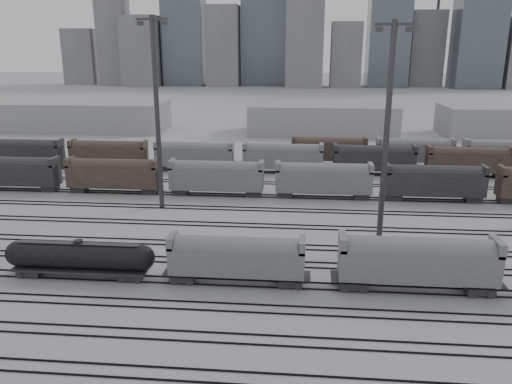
# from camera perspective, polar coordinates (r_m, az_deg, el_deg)

# --- Properties ---
(ground) EXTENTS (900.00, 900.00, 0.00)m
(ground) POSITION_cam_1_polar(r_m,az_deg,el_deg) (50.12, -0.31, -10.98)
(ground) COLOR #B6B6BB
(ground) RESTS_ON ground
(tracks) EXTENTS (220.00, 71.50, 0.16)m
(tracks) POSITION_cam_1_polar(r_m,az_deg,el_deg) (66.10, 1.15, -4.02)
(tracks) COLOR black
(tracks) RESTS_ON ground
(tank_car_b) EXTENTS (15.75, 2.62, 3.89)m
(tank_car_b) POSITION_cam_1_polar(r_m,az_deg,el_deg) (54.62, -19.50, -7.00)
(tank_car_b) COLOR black
(tank_car_b) RESTS_ON ground
(hopper_car_a) EXTENTS (13.56, 2.69, 4.85)m
(hopper_car_a) POSITION_cam_1_polar(r_m,az_deg,el_deg) (49.93, -2.24, -7.31)
(hopper_car_a) COLOR black
(hopper_car_a) RESTS_ON ground
(hopper_car_b) EXTENTS (15.07, 2.99, 5.39)m
(hopper_car_b) POSITION_cam_1_polar(r_m,az_deg,el_deg) (50.73, 17.98, -7.33)
(hopper_car_b) COLOR black
(hopper_car_b) RESTS_ON ground
(light_mast_b) EXTENTS (4.34, 0.69, 27.14)m
(light_mast_b) POSITION_cam_1_polar(r_m,az_deg,el_deg) (72.69, -11.26, 9.14)
(light_mast_b) COLOR #353537
(light_mast_b) RESTS_ON ground
(light_mast_c) EXTENTS (4.12, 0.66, 25.77)m
(light_mast_c) POSITION_cam_1_polar(r_m,az_deg,el_deg) (57.66, 14.70, 6.45)
(light_mast_c) COLOR #353537
(light_mast_c) RESTS_ON ground
(bg_string_near) EXTENTS (151.00, 3.00, 5.60)m
(bg_string_near) POSITION_cam_1_polar(r_m,az_deg,el_deg) (79.08, 7.71, 1.29)
(bg_string_near) COLOR slate
(bg_string_near) RESTS_ON ground
(bg_string_mid) EXTENTS (151.00, 3.00, 5.60)m
(bg_string_mid) POSITION_cam_1_polar(r_m,az_deg,el_deg) (95.55, 13.35, 3.57)
(bg_string_mid) COLOR black
(bg_string_mid) RESTS_ON ground
(bg_string_far) EXTENTS (66.00, 3.00, 5.60)m
(bg_string_far) POSITION_cam_1_polar(r_m,az_deg,el_deg) (107.04, 22.10, 4.13)
(bg_string_far) COLOR brown
(bg_string_far) RESTS_ON ground
(warehouse_left) EXTENTS (50.00, 18.00, 8.00)m
(warehouse_left) POSITION_cam_1_polar(r_m,az_deg,el_deg) (154.68, -19.61, 8.19)
(warehouse_left) COLOR #A2A2A5
(warehouse_left) RESTS_ON ground
(warehouse_mid) EXTENTS (40.00, 18.00, 8.00)m
(warehouse_mid) POSITION_cam_1_polar(r_m,az_deg,el_deg) (140.80, 7.55, 8.28)
(warehouse_mid) COLOR #A2A2A5
(warehouse_mid) RESTS_ON ground
(warehouse_right) EXTENTS (35.00, 18.00, 8.00)m
(warehouse_right) POSITION_cam_1_polar(r_m,az_deg,el_deg) (151.30, 26.99, 7.22)
(warehouse_right) COLOR #A2A2A5
(warehouse_right) RESTS_ON ground
(skyline) EXTENTS (316.00, 22.40, 95.00)m
(skyline) POSITION_cam_1_polar(r_m,az_deg,el_deg) (324.70, 6.69, 18.10)
(skyline) COLOR gray
(skyline) RESTS_ON ground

